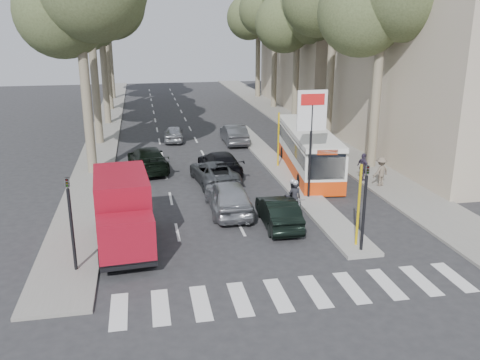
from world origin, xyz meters
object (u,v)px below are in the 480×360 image
object	(u,v)px
motorcycle	(293,198)
city_bus	(307,149)
silver_hatchback	(228,196)
dark_hatchback	(278,212)
red_truck	(123,211)

from	to	relation	value
motorcycle	city_bus	bearing A→B (deg)	65.76
city_bus	silver_hatchback	bearing A→B (deg)	-127.23
silver_hatchback	dark_hatchback	distance (m)	2.85
red_truck	city_bus	world-z (taller)	red_truck
dark_hatchback	red_truck	bearing A→B (deg)	9.74
silver_hatchback	motorcycle	xyz separation A→B (m)	(2.96, -0.86, 0.01)
motorcycle	red_truck	bearing A→B (deg)	-165.43
city_bus	motorcycle	world-z (taller)	city_bus
dark_hatchback	red_truck	distance (m)	6.80
red_truck	city_bus	size ratio (longest dim) A/B	0.54
silver_hatchback	city_bus	distance (m)	8.44
silver_hatchback	city_bus	size ratio (longest dim) A/B	0.45
silver_hatchback	red_truck	distance (m)	5.71
dark_hatchback	red_truck	size ratio (longest dim) A/B	0.71
red_truck	motorcycle	bearing A→B (deg)	11.54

